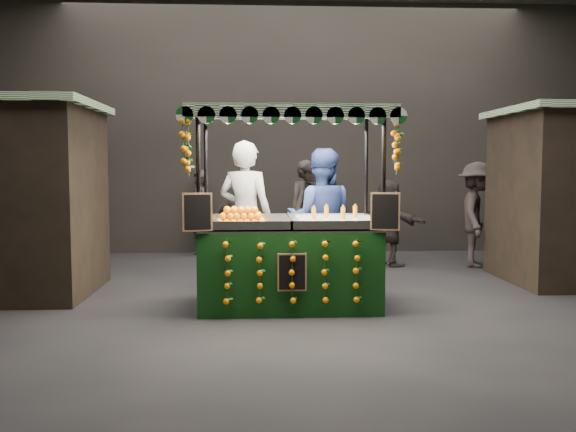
{
  "coord_description": "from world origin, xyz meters",
  "views": [
    {
      "loc": [
        -0.8,
        -7.57,
        1.72
      ],
      "look_at": [
        -0.37,
        0.32,
        1.1
      ],
      "focal_mm": 38.97,
      "sensor_mm": 36.0,
      "label": 1
    }
  ],
  "objects": [
    {
      "name": "shopper_4",
      "position": [
        -4.22,
        4.16,
        0.86
      ],
      "size": [
        1.0,
        0.9,
        1.72
      ],
      "rotation": [
        0.0,
        0.0,
        3.67
      ],
      "color": "#2E2826",
      "rests_on": "ground"
    },
    {
      "name": "juice_stall",
      "position": [
        -0.37,
        -0.03,
        0.75
      ],
      "size": [
        2.5,
        1.47,
        2.42
      ],
      "color": "black",
      "rests_on": "ground"
    },
    {
      "name": "shopper_2",
      "position": [
        -1.03,
        2.73,
        0.76
      ],
      "size": [
        0.9,
        0.4,
        1.51
      ],
      "rotation": [
        0.0,
        0.0,
        3.11
      ],
      "color": "black",
      "rests_on": "ground"
    },
    {
      "name": "vendor_grey",
      "position": [
        -0.92,
        1.02,
        1.04
      ],
      "size": [
        0.89,
        0.73,
        2.08
      ],
      "rotation": [
        0.0,
        0.0,
        2.78
      ],
      "color": "gray",
      "rests_on": "ground"
    },
    {
      "name": "shopper_1",
      "position": [
        0.23,
        3.02,
        0.9
      ],
      "size": [
        1.11,
        1.06,
        1.8
      ],
      "rotation": [
        0.0,
        0.0,
        -0.63
      ],
      "color": "#282420",
      "rests_on": "ground"
    },
    {
      "name": "market_hall",
      "position": [
        0.0,
        0.0,
        3.38
      ],
      "size": [
        12.1,
        10.1,
        5.05
      ],
      "color": "black",
      "rests_on": "ground"
    },
    {
      "name": "shopper_6",
      "position": [
        -1.85,
        4.6,
        0.83
      ],
      "size": [
        0.6,
        0.71,
        1.66
      ],
      "rotation": [
        0.0,
        0.0,
        -1.19
      ],
      "color": "#2E2826",
      "rests_on": "ground"
    },
    {
      "name": "ground",
      "position": [
        0.0,
        0.0,
        0.0
      ],
      "size": [
        12.0,
        12.0,
        0.0
      ],
      "primitive_type": "plane",
      "color": "black",
      "rests_on": "ground"
    },
    {
      "name": "vendor_blue",
      "position": [
        0.12,
        1.0,
        0.99
      ],
      "size": [
        1.06,
        0.89,
        1.98
      ],
      "rotation": [
        0.0,
        0.0,
        2.99
      ],
      "color": "navy",
      "rests_on": "ground"
    },
    {
      "name": "shopper_3",
      "position": [
        3.04,
        2.94,
        0.91
      ],
      "size": [
        1.06,
        1.34,
        1.81
      ],
      "rotation": [
        0.0,
        0.0,
        1.19
      ],
      "color": "#2A2222",
      "rests_on": "ground"
    },
    {
      "name": "shopper_5",
      "position": [
        1.55,
        3.16,
        0.75
      ],
      "size": [
        1.12,
        1.42,
        1.5
      ],
      "rotation": [
        0.0,
        0.0,
        2.13
      ],
      "color": "black",
      "rests_on": "ground"
    },
    {
      "name": "shopper_0",
      "position": [
        0.14,
        3.28,
        0.92
      ],
      "size": [
        0.76,
        0.59,
        1.84
      ],
      "rotation": [
        0.0,
        0.0,
        0.24
      ],
      "color": "#2A2522",
      "rests_on": "ground"
    }
  ]
}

